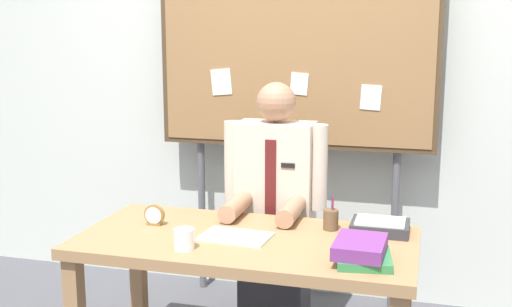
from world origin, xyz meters
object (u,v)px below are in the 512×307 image
object	(u,v)px
open_notebook	(236,237)
desk_clock	(154,216)
bulletin_board	(295,48)
book_stack	(362,251)
pen_holder	(331,219)
desk	(246,257)
paper_tray	(380,226)
coffee_mug	(184,239)
person	(275,221)

from	to	relation	value
open_notebook	desk_clock	size ratio (longest dim) A/B	3.07
bulletin_board	open_notebook	bearing A→B (deg)	-92.30
book_stack	desk_clock	world-z (taller)	desk_clock
bulletin_board	open_notebook	xyz separation A→B (m)	(-0.04, -1.02, -0.80)
book_stack	pen_holder	xyz separation A→B (m)	(-0.18, 0.38, 0.00)
desk	open_notebook	size ratio (longest dim) A/B	4.97
desk_clock	paper_tray	bearing A→B (deg)	9.36
pen_holder	coffee_mug	bearing A→B (deg)	-142.06
book_stack	desk_clock	xyz separation A→B (m)	(-1.00, 0.23, -0.00)
person	paper_tray	xyz separation A→B (m)	(0.57, -0.31, 0.11)
open_notebook	pen_holder	size ratio (longest dim) A/B	1.89
desk	coffee_mug	size ratio (longest dim) A/B	16.74
paper_tray	book_stack	bearing A→B (deg)	-95.94
desk	bulletin_board	size ratio (longest dim) A/B	0.70
book_stack	coffee_mug	bearing A→B (deg)	-175.82
desk	open_notebook	xyz separation A→B (m)	(-0.04, -0.02, 0.10)
coffee_mug	bulletin_board	bearing A→B (deg)	80.39
bulletin_board	pen_holder	world-z (taller)	bulletin_board
bulletin_board	book_stack	distance (m)	1.49
bulletin_board	book_stack	world-z (taller)	bulletin_board
book_stack	pen_holder	size ratio (longest dim) A/B	1.72
book_stack	paper_tray	distance (m)	0.40
coffee_mug	book_stack	bearing A→B (deg)	4.18
paper_tray	coffee_mug	bearing A→B (deg)	-149.86
book_stack	paper_tray	size ratio (longest dim) A/B	1.06
coffee_mug	paper_tray	distance (m)	0.90
desk	open_notebook	distance (m)	0.11
paper_tray	bulletin_board	bearing A→B (deg)	126.61
paper_tray	desk_clock	bearing A→B (deg)	-170.64
desk_clock	coffee_mug	size ratio (longest dim) A/B	1.10
book_stack	desk_clock	bearing A→B (deg)	167.27
desk_clock	paper_tray	world-z (taller)	desk_clock
paper_tray	person	bearing A→B (deg)	151.25
paper_tray	desk	bearing A→B (deg)	-158.03
bulletin_board	desk_clock	size ratio (longest dim) A/B	21.89
bulletin_board	desk	bearing A→B (deg)	-90.00
person	coffee_mug	world-z (taller)	person
desk	bulletin_board	distance (m)	1.35
pen_holder	book_stack	bearing A→B (deg)	-64.25
bulletin_board	open_notebook	world-z (taller)	bulletin_board
bulletin_board	pen_holder	xyz separation A→B (m)	(0.35, -0.79, -0.76)
desk	paper_tray	distance (m)	0.63
person	coffee_mug	xyz separation A→B (m)	(-0.21, -0.76, 0.13)
desk_clock	open_notebook	bearing A→B (deg)	-10.37
person	paper_tray	size ratio (longest dim) A/B	5.28
person	pen_holder	size ratio (longest dim) A/B	8.58
bulletin_board	desk_clock	bearing A→B (deg)	-116.58
desk	open_notebook	bearing A→B (deg)	-153.98
book_stack	bulletin_board	bearing A→B (deg)	114.42
desk	person	size ratio (longest dim) A/B	1.09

